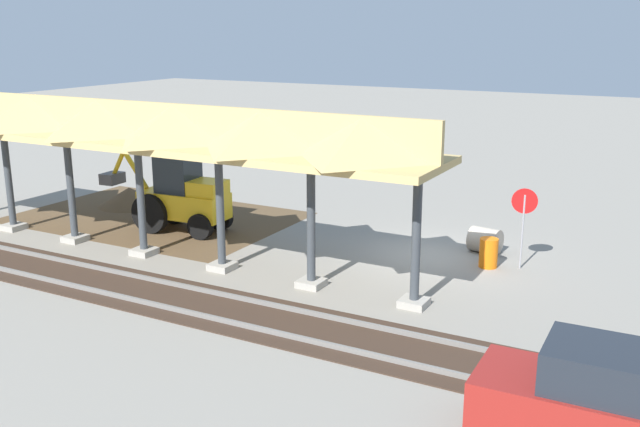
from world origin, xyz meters
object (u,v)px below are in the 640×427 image
object	(u,v)px
stop_sign	(524,211)
distant_parked_car	(605,404)
backhoe	(180,196)
traffic_barrel	(488,253)
concrete_pipe	(485,240)

from	to	relation	value
stop_sign	distant_parked_car	distance (m)	9.86
stop_sign	backhoe	bearing A→B (deg)	7.67
backhoe	traffic_barrel	world-z (taller)	backhoe
stop_sign	distant_parked_car	size ratio (longest dim) A/B	0.59
distant_parked_car	concrete_pipe	bearing A→B (deg)	-64.46
stop_sign	concrete_pipe	world-z (taller)	stop_sign
concrete_pipe	traffic_barrel	size ratio (longest dim) A/B	1.18
stop_sign	backhoe	xyz separation A→B (m)	(11.67, 1.57, -0.52)
backhoe	stop_sign	bearing A→B (deg)	-172.33
stop_sign	concrete_pipe	bearing A→B (deg)	-37.04
distant_parked_car	traffic_barrel	bearing A→B (deg)	-63.60
stop_sign	traffic_barrel	size ratio (longest dim) A/B	2.75
distant_parked_car	traffic_barrel	distance (m)	9.89
stop_sign	concrete_pipe	size ratio (longest dim) A/B	2.33
backhoe	concrete_pipe	distance (m)	10.65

